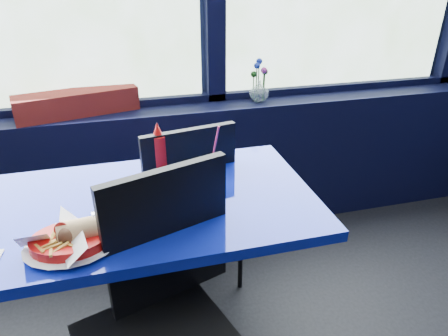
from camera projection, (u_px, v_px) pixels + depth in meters
window_sill at (87, 182)px, 2.27m from camera, size 5.00×0.26×0.80m
near_table at (153, 241)px, 1.52m from camera, size 1.20×0.70×0.75m
chair_near_front at (165, 305)px, 1.24m from camera, size 0.55×0.56×0.97m
chair_near_back at (192, 199)px, 1.86m from camera, size 0.49×0.49×0.93m
planter_box at (78, 103)px, 2.08m from camera, size 0.63×0.29×0.12m
flower_vase at (259, 88)px, 2.28m from camera, size 0.12×0.12×0.24m
food_basket at (72, 239)px, 1.18m from camera, size 0.29×0.29×0.09m
ketchup_bottle at (159, 152)px, 1.56m from camera, size 0.06×0.06×0.22m
soda_cup at (213, 174)px, 1.47m from camera, size 0.08×0.08×0.27m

